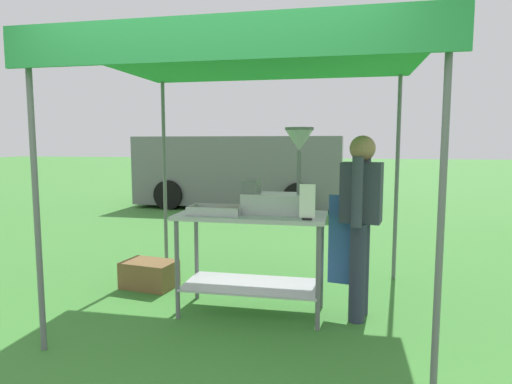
{
  "coord_description": "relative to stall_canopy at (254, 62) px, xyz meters",
  "views": [
    {
      "loc": [
        0.9,
        -2.91,
        1.55
      ],
      "look_at": [
        0.1,
        1.08,
        1.09
      ],
      "focal_mm": 30.89,
      "sensor_mm": 36.0,
      "label": 1
    }
  ],
  "objects": [
    {
      "name": "ground_plane",
      "position": [
        -0.1,
        5.02,
        -2.25
      ],
      "size": [
        70.0,
        70.0,
        0.0
      ],
      "primitive_type": "plane",
      "color": "#3D7F33"
    },
    {
      "name": "donut_cart",
      "position": [
        0.0,
        -0.1,
        -1.59
      ],
      "size": [
        1.33,
        0.62,
        0.92
      ],
      "color": "#B7B7BC",
      "rests_on": "ground"
    },
    {
      "name": "donut_tray",
      "position": [
        -0.29,
        -0.17,
        -1.31
      ],
      "size": [
        0.47,
        0.28,
        0.07
      ],
      "color": "#B7B7BC",
      "rests_on": "donut_cart"
    },
    {
      "name": "menu_sign",
      "position": [
        0.51,
        -0.32,
        -1.21
      ],
      "size": [
        0.13,
        0.05,
        0.29
      ],
      "color": "black",
      "rests_on": "donut_cart"
    },
    {
      "name": "van_grey",
      "position": [
        -1.69,
        6.6,
        -1.37
      ],
      "size": [
        4.88,
        2.13,
        1.69
      ],
      "color": "slate",
      "rests_on": "ground"
    },
    {
      "name": "supply_crate",
      "position": [
        -1.23,
        0.39,
        -2.11
      ],
      "size": [
        0.6,
        0.45,
        0.28
      ],
      "color": "brown",
      "rests_on": "ground"
    },
    {
      "name": "donut_fryer",
      "position": [
        0.24,
        -0.03,
        -1.08
      ],
      "size": [
        0.63,
        0.28,
        0.76
      ],
      "color": "#B7B7BC",
      "rests_on": "donut_cart"
    },
    {
      "name": "vendor",
      "position": [
        0.95,
        -0.01,
        -1.35
      ],
      "size": [
        0.46,
        0.54,
        1.61
      ],
      "color": "#2D3347",
      "rests_on": "ground"
    },
    {
      "name": "stall_canopy",
      "position": [
        0.0,
        0.0,
        0.0
      ],
      "size": [
        2.97,
        2.54,
        2.33
      ],
      "color": "slate",
      "rests_on": "ground"
    }
  ]
}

